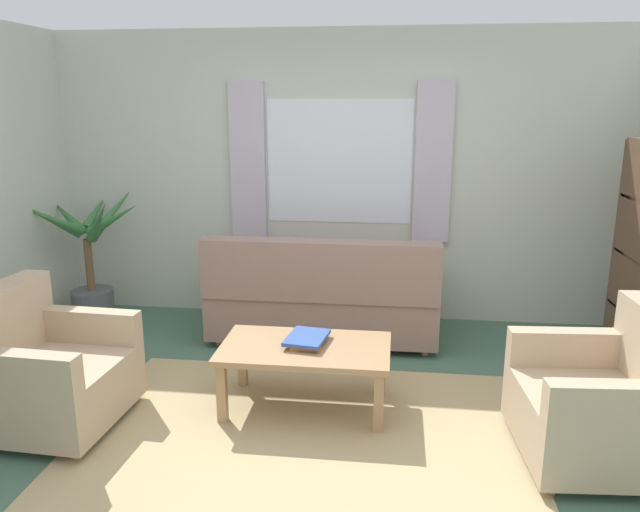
# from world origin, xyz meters

# --- Properties ---
(ground_plane) EXTENTS (6.24, 6.24, 0.00)m
(ground_plane) POSITION_xyz_m (0.00, 0.00, 0.00)
(ground_plane) COLOR #476B56
(wall_back) EXTENTS (5.32, 0.12, 2.60)m
(wall_back) POSITION_xyz_m (0.00, 2.26, 1.30)
(wall_back) COLOR beige
(wall_back) RESTS_ON ground_plane
(window_with_curtains) EXTENTS (1.98, 0.07, 1.40)m
(window_with_curtains) POSITION_xyz_m (0.00, 2.18, 1.45)
(window_with_curtains) COLOR white
(area_rug) EXTENTS (2.73, 1.94, 0.01)m
(area_rug) POSITION_xyz_m (0.00, 0.00, 0.01)
(area_rug) COLOR tan
(area_rug) RESTS_ON ground_plane
(couch) EXTENTS (1.90, 0.82, 0.92)m
(couch) POSITION_xyz_m (-0.07, 1.56, 0.37)
(couch) COLOR gray
(couch) RESTS_ON ground_plane
(armchair_left) EXTENTS (0.86, 0.88, 0.88)m
(armchair_left) POSITION_xyz_m (-1.62, -0.05, 0.35)
(armchair_left) COLOR tan
(armchair_left) RESTS_ON ground_plane
(armchair_right) EXTENTS (0.88, 0.90, 0.88)m
(armchair_right) POSITION_xyz_m (1.72, -0.04, 0.35)
(armchair_right) COLOR tan
(armchair_right) RESTS_ON ground_plane
(coffee_table) EXTENTS (1.10, 0.64, 0.44)m
(coffee_table) POSITION_xyz_m (-0.04, 0.35, 0.38)
(coffee_table) COLOR #A87F56
(coffee_table) RESTS_ON ground_plane
(book_stack_on_table) EXTENTS (0.29, 0.36, 0.05)m
(book_stack_on_table) POSITION_xyz_m (-0.03, 0.39, 0.47)
(book_stack_on_table) COLOR orange
(book_stack_on_table) RESTS_ON coffee_table
(potted_plant) EXTENTS (1.06, 1.13, 1.23)m
(potted_plant) POSITION_xyz_m (-2.23, 1.75, 0.56)
(potted_plant) COLOR #56565B
(potted_plant) RESTS_ON ground_plane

